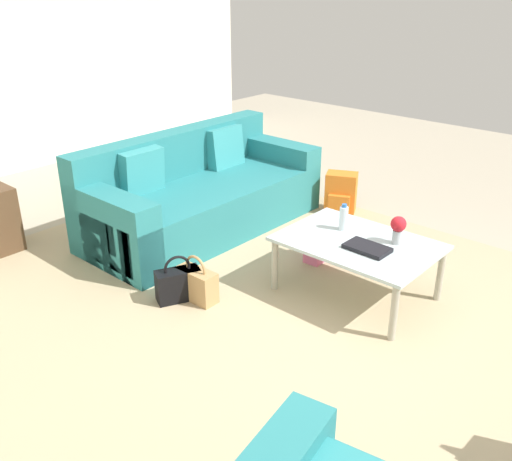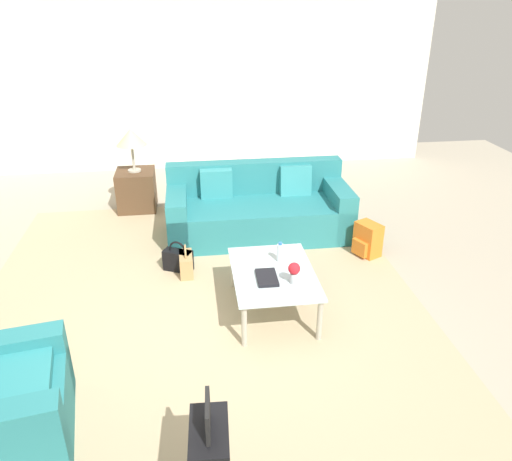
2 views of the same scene
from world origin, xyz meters
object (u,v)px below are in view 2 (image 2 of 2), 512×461
table_lamp (131,138)px  backpack_orange (367,240)px  coffee_table_book (267,278)px  handbag_tan (186,264)px  couch (258,210)px  coffee_table (273,276)px  water_bottle (280,252)px  handbag_black (178,260)px  handbag_pink (293,270)px  side_table (137,190)px  flower_vase (294,271)px

table_lamp → backpack_orange: table_lamp is taller
table_lamp → coffee_table_book: bearing=-154.1°
table_lamp → handbag_tan: size_ratio=1.66×
couch → handbag_tan: bearing=136.3°
couch → coffee_table_book: bearing=174.6°
couch → coffee_table: size_ratio=2.07×
water_bottle → handbag_tan: size_ratio=0.57×
table_lamp → handbag_black: (-1.88, -0.58, -0.91)m
coffee_table_book → handbag_black: 1.38m
handbag_pink → coffee_table_book: bearing=148.9°
side_table → handbag_tan: 2.09m
couch → handbag_pink: (-1.26, -0.21, -0.17)m
couch → coffee_table: 1.80m
coffee_table → backpack_orange: size_ratio=2.73×
flower_vase → side_table: 3.45m
flower_vase → handbag_tan: size_ratio=0.57×
coffee_table_book → table_lamp: table_lamp is taller
coffee_table → water_bottle: (0.20, -0.10, 0.14)m
coffee_table_book → side_table: 3.25m
table_lamp → couch: bearing=-122.1°
handbag_black → backpack_orange: size_ratio=0.89×
couch → coffee_table_book: 1.93m
coffee_table → handbag_pink: coffee_table is taller
side_table → coffee_table: bearing=-151.8°
handbag_pink → backpack_orange: 1.08m
coffee_table_book → handbag_tan: 1.25m
handbag_tan → water_bottle: bearing=-124.0°
couch → coffee_table_book: size_ratio=7.43×
flower_vase → backpack_orange: bearing=-43.2°
handbag_tan → coffee_table_book: bearing=-141.7°
flower_vase → table_lamp: bearing=28.7°
couch → backpack_orange: couch is taller
handbag_tan → handbag_black: (0.10, 0.09, 0.00)m
flower_vase → handbag_pink: flower_vase is taller
coffee_table → water_bottle: bearing=-26.6°
couch → table_lamp: (1.00, 1.60, 0.73)m
coffee_table_book → handbag_pink: size_ratio=0.85×
coffee_table_book → flower_vase: 0.27m
coffee_table_book → backpack_orange: bearing=-49.8°
backpack_orange → coffee_table_book: bearing=129.1°
water_bottle → handbag_pink: water_bottle is taller
coffee_table → backpack_orange: 1.64m
water_bottle → handbag_black: 1.31m
coffee_table → flower_vase: flower_vase is taller
water_bottle → table_lamp: size_ratio=0.34×
flower_vase → handbag_tan: (1.05, 0.98, -0.43)m
coffee_table → handbag_pink: (0.53, -0.31, -0.26)m
coffee_table → flower_vase: size_ratio=5.33×
flower_vase → table_lamp: (3.02, 1.65, 0.47)m
side_table → handbag_tan: (-1.97, -0.67, -0.15)m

